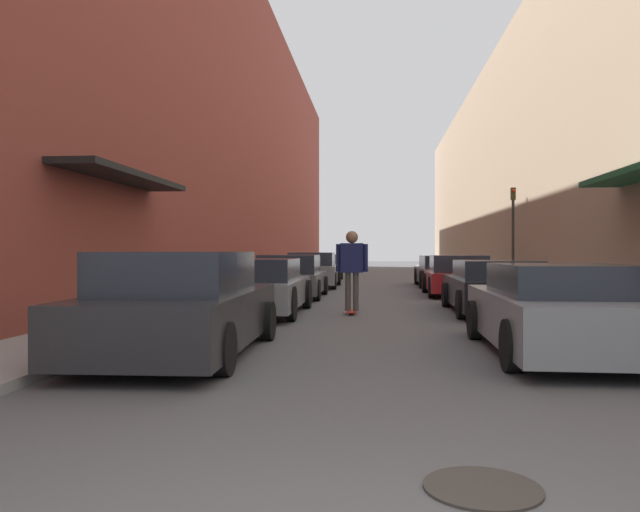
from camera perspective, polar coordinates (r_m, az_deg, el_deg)
name	(u,v)px	position (r m, az deg, el deg)	size (l,w,h in m)	color
ground	(376,287)	(24.92, 5.18, -2.80)	(124.86, 124.86, 0.00)	#515154
curb_strip_left	(285,278)	(30.92, -3.25, -2.06)	(1.80, 56.75, 0.12)	gray
curb_strip_right	(471,279)	(30.92, 13.62, -2.07)	(1.80, 56.75, 0.12)	gray
building_row_left	(227,139)	(31.93, -8.50, 10.54)	(4.90, 56.75, 14.02)	brown
building_row_right	(533,168)	(31.69, 18.88, 7.63)	(4.90, 56.75, 10.78)	tan
parked_car_left_0	(182,306)	(8.68, -12.54, -4.49)	(2.01, 4.62, 1.40)	#232326
parked_car_left_1	(258,287)	(14.02, -5.70, -2.83)	(2.05, 4.68, 1.24)	gray
parked_car_left_2	(290,277)	(19.00, -2.73, -1.95)	(2.05, 4.24, 1.30)	#515459
parked_car_left_3	(313,271)	(24.33, -0.68, -1.34)	(2.02, 4.49, 1.36)	gray
parked_car_left_4	(320,268)	(29.51, 0.02, -1.11)	(1.97, 4.72, 1.26)	silver
parked_car_right_0	(560,310)	(9.11, 21.10, -4.65)	(2.04, 4.44, 1.24)	gray
parked_car_right_1	(494,287)	(14.76, 15.64, -2.76)	(2.03, 4.61, 1.20)	black
parked_car_right_2	(457,276)	(20.24, 12.44, -1.81)	(2.02, 4.20, 1.28)	maroon
parked_car_right_3	(443,271)	(25.26, 11.15, -1.39)	(2.04, 4.78, 1.23)	#232326
skateboarder	(352,263)	(13.96, 2.92, -0.62)	(0.72, 0.78, 1.86)	#B2231E
manhole_cover	(482,488)	(4.05, 14.57, -19.83)	(0.70, 0.70, 0.02)	#332D28
traffic_light	(513,226)	(23.86, 17.23, 2.67)	(0.16, 0.22, 3.61)	#2D2D2D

